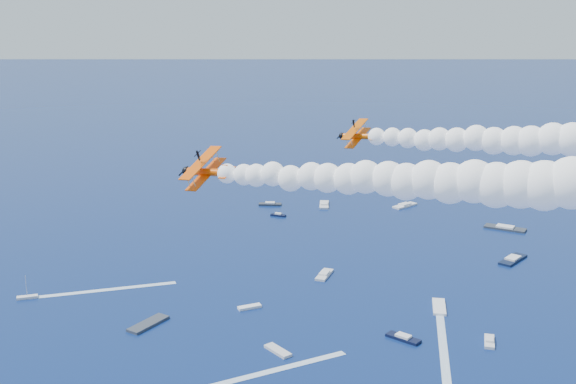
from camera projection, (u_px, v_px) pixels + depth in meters
The scene contains 5 objects.
biplane_lead at pixel (359, 136), 115.39m from camera, with size 6.73×7.54×4.55m, color #DC5504, non-canonical shape.
biplane_trail at pixel (207, 172), 101.17m from camera, with size 7.97×8.94×5.38m, color #EC4F04, non-canonical shape.
smoke_trail_trail at pixel (451, 181), 85.08m from camera, with size 69.27×11.77×12.33m, color white, non-canonical shape.
spectator_boats at pixel (446, 288), 206.60m from camera, with size 233.01×176.62×0.70m.
boat_wakes at pixel (154, 333), 179.73m from camera, with size 156.64×101.51×0.04m.
Camera 1 is at (58.81, -66.22, 79.60)m, focal length 45.52 mm.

